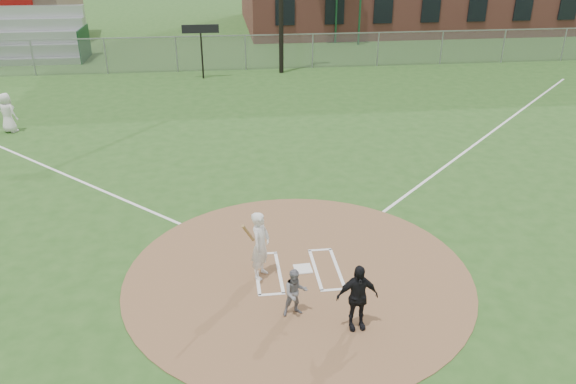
{
  "coord_description": "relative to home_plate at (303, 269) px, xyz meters",
  "views": [
    {
      "loc": [
        -1.68,
        -11.37,
        7.66
      ],
      "look_at": [
        0.0,
        2.0,
        1.3
      ],
      "focal_mm": 35.0,
      "sensor_mm": 36.0,
      "label": 1
    }
  ],
  "objects": [
    {
      "name": "catcher",
      "position": [
        -0.43,
        -1.73,
        0.54
      ],
      "size": [
        0.6,
        0.5,
        1.12
      ],
      "primitive_type": "imported",
      "rotation": [
        0.0,
        0.0,
        0.14
      ],
      "color": "slate",
      "rests_on": "dirt_circle"
    },
    {
      "name": "home_plate",
      "position": [
        0.0,
        0.0,
        0.0
      ],
      "size": [
        0.45,
        0.45,
        0.03
      ],
      "primitive_type": "cube",
      "rotation": [
        0.0,
        0.0,
        0.05
      ],
      "color": "white",
      "rests_on": "dirt_circle"
    },
    {
      "name": "ondeck_player",
      "position": [
        -10.45,
        11.78,
        0.78
      ],
      "size": [
        0.95,
        0.85,
        1.63
      ],
      "primitive_type": "imported",
      "rotation": [
        0.0,
        0.0,
        2.62
      ],
      "color": "silver",
      "rests_on": "ground"
    },
    {
      "name": "umpire",
      "position": [
        0.78,
        -2.31,
        0.74
      ],
      "size": [
        0.89,
        0.39,
        1.51
      ],
      "primitive_type": "imported",
      "rotation": [
        0.0,
        0.0,
        0.03
      ],
      "color": "black",
      "rests_on": "dirt_circle"
    },
    {
      "name": "outfield_fence",
      "position": [
        -0.14,
        21.8,
        0.98
      ],
      "size": [
        56.08,
        0.08,
        2.03
      ],
      "color": "slate",
      "rests_on": "ground"
    },
    {
      "name": "batter_at_plate",
      "position": [
        -1.05,
        -0.15,
        0.85
      ],
      "size": [
        0.8,
        1.06,
        1.78
      ],
      "color": "silver",
      "rests_on": "dirt_circle"
    },
    {
      "name": "scoreboard_sign",
      "position": [
        -2.64,
        20.0,
        2.35
      ],
      "size": [
        2.0,
        0.1,
        2.93
      ],
      "color": "black",
      "rests_on": "ground"
    },
    {
      "name": "ground",
      "position": [
        -0.14,
        -0.2,
        -0.03
      ],
      "size": [
        140.0,
        140.0,
        0.0
      ],
      "primitive_type": "plane",
      "color": "#274F1B",
      "rests_on": "ground"
    },
    {
      "name": "foul_line_first",
      "position": [
        8.86,
        8.8,
        -0.03
      ],
      "size": [
        17.04,
        17.04,
        0.01
      ],
      "primitive_type": "cube",
      "rotation": [
        0.0,
        0.0,
        -0.79
      ],
      "color": "white",
      "rests_on": "ground"
    },
    {
      "name": "foul_line_third",
      "position": [
        -9.14,
        8.8,
        -0.03
      ],
      "size": [
        17.04,
        17.04,
        0.01
      ],
      "primitive_type": "cube",
      "rotation": [
        0.0,
        0.0,
        0.79
      ],
      "color": "white",
      "rests_on": "ground"
    },
    {
      "name": "bleachers",
      "position": [
        -13.14,
        26.0,
        1.56
      ],
      "size": [
        6.08,
        3.2,
        3.2
      ],
      "color": "#B7BABF",
      "rests_on": "ground"
    },
    {
      "name": "dirt_circle",
      "position": [
        -0.14,
        -0.2,
        -0.02
      ],
      "size": [
        8.4,
        8.4,
        0.02
      ],
      "primitive_type": "cylinder",
      "color": "brown",
      "rests_on": "ground"
    },
    {
      "name": "batters_boxes",
      "position": [
        -0.14,
        -0.05,
        -0.01
      ],
      "size": [
        2.08,
        1.88,
        0.01
      ],
      "color": "white",
      "rests_on": "dirt_circle"
    }
  ]
}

